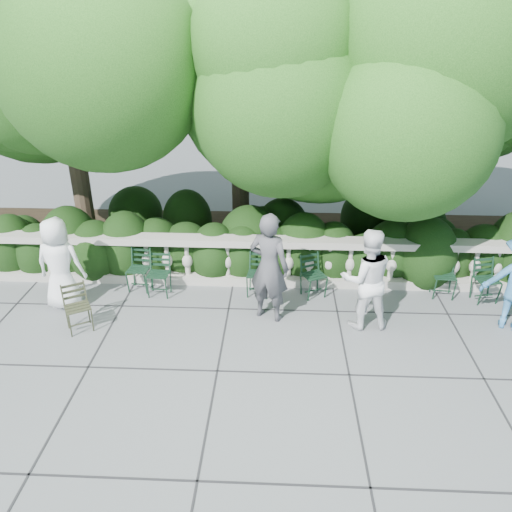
{
  "coord_description": "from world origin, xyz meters",
  "views": [
    {
      "loc": [
        0.37,
        -7.05,
        4.88
      ],
      "look_at": [
        0.0,
        1.0,
        1.0
      ],
      "focal_mm": 35.0,
      "sensor_mm": 36.0,
      "label": 1
    }
  ],
  "objects_px": {
    "chair_weathered": "(83,334)",
    "person_businessman": "(60,264)",
    "chair_f": "(442,300)",
    "chair_a": "(138,293)",
    "chair_e": "(486,305)",
    "chair_c": "(257,298)",
    "person_casual_man": "(366,279)",
    "person_woman_grey": "(269,267)",
    "chair_d": "(316,299)",
    "chair_b": "(158,298)"
  },
  "relations": [
    {
      "from": "person_casual_man",
      "to": "chair_f",
      "type": "bearing_deg",
      "value": -156.37
    },
    {
      "from": "person_businessman",
      "to": "person_casual_man",
      "type": "height_order",
      "value": "person_casual_man"
    },
    {
      "from": "chair_a",
      "to": "chair_b",
      "type": "distance_m",
      "value": 0.48
    },
    {
      "from": "chair_a",
      "to": "chair_weathered",
      "type": "height_order",
      "value": "same"
    },
    {
      "from": "chair_b",
      "to": "chair_weathered",
      "type": "height_order",
      "value": "same"
    },
    {
      "from": "person_casual_man",
      "to": "person_businessman",
      "type": "bearing_deg",
      "value": -9.46
    },
    {
      "from": "chair_d",
      "to": "person_businessman",
      "type": "bearing_deg",
      "value": 160.04
    },
    {
      "from": "chair_f",
      "to": "person_woman_grey",
      "type": "relative_size",
      "value": 0.42
    },
    {
      "from": "chair_e",
      "to": "chair_f",
      "type": "bearing_deg",
      "value": 159.26
    },
    {
      "from": "chair_d",
      "to": "chair_a",
      "type": "bearing_deg",
      "value": 153.32
    },
    {
      "from": "person_businessman",
      "to": "chair_f",
      "type": "bearing_deg",
      "value": -173.58
    },
    {
      "from": "person_woman_grey",
      "to": "chair_a",
      "type": "bearing_deg",
      "value": 7.5
    },
    {
      "from": "person_casual_man",
      "to": "chair_c",
      "type": "bearing_deg",
      "value": -28.82
    },
    {
      "from": "chair_f",
      "to": "chair_weathered",
      "type": "height_order",
      "value": "same"
    },
    {
      "from": "chair_d",
      "to": "chair_weathered",
      "type": "bearing_deg",
      "value": 172.95
    },
    {
      "from": "chair_e",
      "to": "chair_f",
      "type": "height_order",
      "value": "same"
    },
    {
      "from": "chair_d",
      "to": "chair_e",
      "type": "bearing_deg",
      "value": -26.25
    },
    {
      "from": "chair_c",
      "to": "chair_e",
      "type": "bearing_deg",
      "value": 5.89
    },
    {
      "from": "person_businessman",
      "to": "chair_d",
      "type": "bearing_deg",
      "value": -172.47
    },
    {
      "from": "chair_e",
      "to": "person_businessman",
      "type": "bearing_deg",
      "value": 172.13
    },
    {
      "from": "chair_f",
      "to": "chair_c",
      "type": "bearing_deg",
      "value": -174.39
    },
    {
      "from": "chair_b",
      "to": "person_woman_grey",
      "type": "relative_size",
      "value": 0.42
    },
    {
      "from": "chair_d",
      "to": "chair_e",
      "type": "height_order",
      "value": "same"
    },
    {
      "from": "chair_weathered",
      "to": "person_casual_man",
      "type": "xyz_separation_m",
      "value": [
        4.78,
        0.51,
        0.9
      ]
    },
    {
      "from": "chair_a",
      "to": "chair_c",
      "type": "height_order",
      "value": "same"
    },
    {
      "from": "chair_a",
      "to": "person_casual_man",
      "type": "height_order",
      "value": "person_casual_man"
    },
    {
      "from": "chair_d",
      "to": "chair_weathered",
      "type": "relative_size",
      "value": 1.0
    },
    {
      "from": "chair_a",
      "to": "chair_f",
      "type": "relative_size",
      "value": 1.0
    },
    {
      "from": "person_woman_grey",
      "to": "person_casual_man",
      "type": "bearing_deg",
      "value": -163.35
    },
    {
      "from": "chair_b",
      "to": "chair_d",
      "type": "bearing_deg",
      "value": 4.47
    },
    {
      "from": "chair_a",
      "to": "chair_d",
      "type": "distance_m",
      "value": 3.47
    },
    {
      "from": "chair_c",
      "to": "chair_f",
      "type": "height_order",
      "value": "same"
    },
    {
      "from": "chair_weathered",
      "to": "person_businessman",
      "type": "xyz_separation_m",
      "value": [
        -0.62,
        0.9,
        0.87
      ]
    },
    {
      "from": "chair_weathered",
      "to": "chair_f",
      "type": "bearing_deg",
      "value": -18.19
    },
    {
      "from": "chair_e",
      "to": "chair_weathered",
      "type": "bearing_deg",
      "value": 179.39
    },
    {
      "from": "chair_e",
      "to": "person_businessman",
      "type": "height_order",
      "value": "person_businessman"
    },
    {
      "from": "person_casual_man",
      "to": "chair_b",
      "type": "bearing_deg",
      "value": -16.21
    },
    {
      "from": "chair_b",
      "to": "chair_e",
      "type": "bearing_deg",
      "value": 2.97
    },
    {
      "from": "chair_f",
      "to": "chair_a",
      "type": "bearing_deg",
      "value": -176.0
    },
    {
      "from": "chair_weathered",
      "to": "chair_c",
      "type": "bearing_deg",
      "value": -6.21
    },
    {
      "from": "chair_c",
      "to": "person_woman_grey",
      "type": "relative_size",
      "value": 0.42
    },
    {
      "from": "chair_weathered",
      "to": "chair_d",
      "type": "bearing_deg",
      "value": -12.37
    },
    {
      "from": "chair_e",
      "to": "person_woman_grey",
      "type": "bearing_deg",
      "value": 177.54
    },
    {
      "from": "chair_b",
      "to": "chair_d",
      "type": "distance_m",
      "value": 3.03
    },
    {
      "from": "chair_f",
      "to": "person_casual_man",
      "type": "distance_m",
      "value": 2.1
    },
    {
      "from": "chair_b",
      "to": "chair_e",
      "type": "xyz_separation_m",
      "value": [
        6.21,
        0.06,
        0.0
      ]
    },
    {
      "from": "chair_d",
      "to": "chair_c",
      "type": "bearing_deg",
      "value": 155.45
    },
    {
      "from": "chair_weathered",
      "to": "person_businessman",
      "type": "distance_m",
      "value": 1.4
    },
    {
      "from": "person_businessman",
      "to": "chair_c",
      "type": "bearing_deg",
      "value": -171.0
    },
    {
      "from": "chair_f",
      "to": "person_woman_grey",
      "type": "height_order",
      "value": "person_woman_grey"
    }
  ]
}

